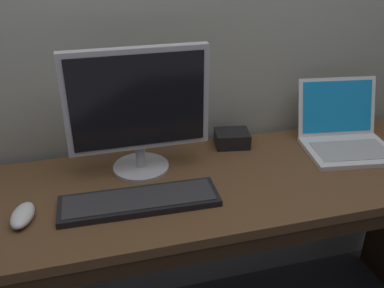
% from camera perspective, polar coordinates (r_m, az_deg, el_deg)
% --- Properties ---
extents(desk, '(1.80, 0.56, 0.77)m').
position_cam_1_polar(desk, '(1.50, 3.75, -10.81)').
color(desk, brown).
rests_on(desk, ground).
extents(laptop_white, '(0.35, 0.34, 0.23)m').
position_cam_1_polar(laptop_white, '(1.66, 20.03, 0.77)').
color(laptop_white, white).
rests_on(laptop_white, desk).
extents(external_monitor, '(0.45, 0.19, 0.42)m').
position_cam_1_polar(external_monitor, '(1.34, -7.30, 4.99)').
color(external_monitor, '#B7B7BC').
rests_on(external_monitor, desk).
extents(wired_keyboard, '(0.48, 0.15, 0.02)m').
position_cam_1_polar(wired_keyboard, '(1.28, -7.08, -7.63)').
color(wired_keyboard, black).
rests_on(wired_keyboard, desk).
extents(computer_mouse, '(0.08, 0.13, 0.04)m').
position_cam_1_polar(computer_mouse, '(1.29, -21.87, -8.91)').
color(computer_mouse, white).
rests_on(computer_mouse, desk).
extents(external_drive_box, '(0.14, 0.12, 0.06)m').
position_cam_1_polar(external_drive_box, '(1.60, 5.42, 0.76)').
color(external_drive_box, black).
rests_on(external_drive_box, desk).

